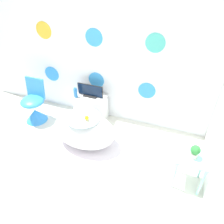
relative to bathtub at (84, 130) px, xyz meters
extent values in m
plane|color=silver|center=(-0.10, -0.88, -0.29)|extent=(12.00, 12.00, 0.00)
cube|color=white|center=(-0.10, 0.86, 1.01)|extent=(5.00, 0.04, 2.60)
cylinder|color=#3899E5|center=(-1.05, 0.84, 0.42)|extent=(0.30, 0.01, 0.30)
cylinder|color=#3899E5|center=(-0.12, 0.84, 0.46)|extent=(0.30, 0.01, 0.30)
cylinder|color=#3899E5|center=(0.80, 0.84, 0.43)|extent=(0.30, 0.01, 0.30)
cylinder|color=gold|center=(-1.05, 0.84, 1.23)|extent=(0.30, 0.01, 0.30)
cylinder|color=#3899E5|center=(-0.13, 0.84, 1.22)|extent=(0.30, 0.01, 0.30)
cylinder|color=#4CBFB2|center=(0.85, 0.84, 1.25)|extent=(0.30, 0.01, 0.30)
cube|color=silver|center=(0.02, -0.11, -0.29)|extent=(1.39, 1.00, 0.01)
ellipsoid|color=white|center=(0.00, 0.00, 0.00)|extent=(1.03, 0.66, 0.57)
cylinder|color=#B2DBEA|center=(0.00, 0.00, 0.27)|extent=(0.54, 0.54, 0.01)
sphere|color=yellow|center=(0.09, -0.05, 0.32)|extent=(0.07, 0.07, 0.07)
sphere|color=yellow|center=(0.09, -0.06, 0.34)|extent=(0.04, 0.04, 0.04)
cone|color=orange|center=(0.09, -0.08, 0.34)|extent=(0.02, 0.02, 0.02)
cone|color=#338CE0|center=(-1.14, 0.25, -0.17)|extent=(0.40, 0.40, 0.23)
ellipsoid|color=#338CE0|center=(-1.14, 0.25, 0.14)|extent=(0.43, 0.43, 0.15)
cube|color=#338CE0|center=(-1.14, 0.41, 0.33)|extent=(0.36, 0.09, 0.39)
cube|color=silver|center=(-0.17, 0.65, -0.04)|extent=(0.57, 0.33, 0.51)
cube|color=white|center=(-0.17, 0.49, 0.06)|extent=(0.48, 0.01, 0.14)
cube|color=black|center=(-0.17, 0.65, 0.23)|extent=(0.25, 0.12, 0.02)
cube|color=black|center=(-0.17, 0.65, 0.34)|extent=(0.48, 0.01, 0.22)
cube|color=#0F1E38|center=(-0.17, 0.64, 0.34)|extent=(0.46, 0.01, 0.20)
cylinder|color=#2D72B7|center=(-0.40, 0.54, 0.30)|extent=(0.07, 0.07, 0.16)
cylinder|color=#2D72B7|center=(-0.40, 0.54, 0.40)|extent=(0.04, 0.04, 0.02)
cube|color=#99E0D8|center=(1.66, -0.22, 0.23)|extent=(0.39, 0.34, 0.02)
cylinder|color=#99E0D8|center=(1.49, -0.37, -0.04)|extent=(0.03, 0.03, 0.50)
cylinder|color=#99E0D8|center=(1.83, -0.37, -0.04)|extent=(0.03, 0.03, 0.50)
cylinder|color=#99E0D8|center=(1.49, -0.08, -0.04)|extent=(0.03, 0.03, 0.50)
cylinder|color=#99E0D8|center=(1.83, -0.08, -0.04)|extent=(0.03, 0.03, 0.50)
cylinder|color=beige|center=(1.66, -0.22, 0.28)|extent=(0.09, 0.09, 0.08)
sphere|color=#2D7A38|center=(1.66, -0.22, 0.37)|extent=(0.12, 0.12, 0.12)
camera|label=1|loc=(1.31, -2.32, 2.38)|focal=35.00mm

